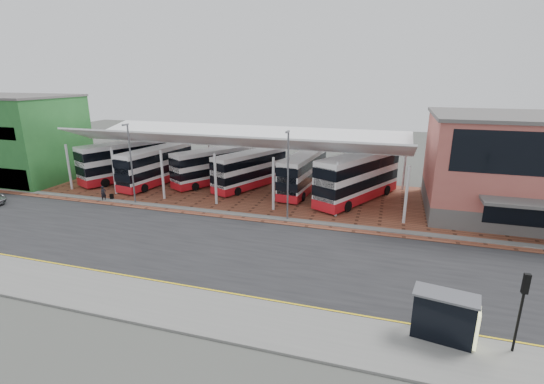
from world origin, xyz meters
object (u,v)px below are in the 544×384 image
at_px(bus_2, 212,167).
at_px(traffic_signal_west, 522,301).
at_px(bus_4, 303,173).
at_px(bus_3, 250,170).
at_px(terminal, 537,167).
at_px(pedestrian, 103,193).
at_px(bus_1, 156,166).
at_px(bus_shelter, 450,315).
at_px(bus_0, 127,161).
at_px(bus_5, 358,178).

height_order(bus_2, traffic_signal_west, bus_2).
bearing_deg(traffic_signal_west, bus_4, 120.46).
bearing_deg(bus_3, bus_2, -159.52).
relative_size(terminal, traffic_signal_west, 4.57).
distance_m(terminal, bus_3, 27.98).
bearing_deg(pedestrian, terminal, -54.35).
height_order(bus_1, traffic_signal_west, bus_1).
xyz_separation_m(terminal, bus_4, (-21.69, 1.41, -2.51)).
xyz_separation_m(terminal, bus_shelter, (-9.21, -21.82, -3.01)).
xyz_separation_m(terminal, bus_1, (-38.96, -0.60, -2.46)).
xyz_separation_m(bus_0, bus_3, (15.79, 1.07, -0.27)).
bearing_deg(bus_4, bus_5, -7.24).
height_order(bus_0, bus_3, bus_0).
bearing_deg(terminal, pedestrian, -168.94).
height_order(bus_2, bus_3, bus_3).
bearing_deg(bus_4, bus_shelter, -56.05).
relative_size(terminal, bus_shelter, 5.77).
bearing_deg(bus_1, traffic_signal_west, -23.23).
xyz_separation_m(bus_2, bus_5, (17.12, -1.54, 0.35)).
distance_m(bus_0, bus_4, 21.96).
bearing_deg(bus_5, bus_2, -158.28).
xyz_separation_m(terminal, bus_5, (-15.59, 0.01, -2.19)).
relative_size(bus_4, bus_shelter, 3.26).
xyz_separation_m(terminal, bus_2, (-32.71, 1.55, -2.54)).
bearing_deg(bus_0, bus_shelter, -8.35).
bearing_deg(bus_0, bus_1, 14.33).
xyz_separation_m(bus_1, bus_2, (6.26, 2.15, -0.09)).
height_order(bus_5, traffic_signal_west, bus_5).
bearing_deg(pedestrian, bus_2, -15.02).
distance_m(bus_0, bus_shelter, 40.87).
bearing_deg(traffic_signal_west, bus_1, 143.94).
height_order(bus_2, bus_4, bus_4).
relative_size(terminal, pedestrian, 11.72).
height_order(bus_4, bus_5, bus_5).
relative_size(terminal, bus_5, 1.57).
height_order(bus_3, bus_shelter, bus_3).
bearing_deg(bus_shelter, bus_4, 128.19).
distance_m(bus_4, pedestrian, 21.08).
height_order(bus_1, bus_5, bus_5).
relative_size(bus_0, traffic_signal_west, 2.85).
relative_size(bus_0, bus_3, 1.13).
xyz_separation_m(pedestrian, traffic_signal_west, (34.25, -13.67, 1.98)).
height_order(bus_3, traffic_signal_west, bus_3).
xyz_separation_m(bus_2, bus_shelter, (23.50, -23.36, -0.47)).
xyz_separation_m(terminal, bus_0, (-43.62, 0.22, -2.27)).
height_order(bus_5, pedestrian, bus_5).
xyz_separation_m(terminal, traffic_signal_west, (-6.30, -21.59, -1.84)).
xyz_separation_m(bus_5, bus_shelter, (6.38, -21.83, -0.83)).
xyz_separation_m(bus_0, traffic_signal_west, (37.32, -21.80, 0.43)).
bearing_deg(bus_4, pedestrian, -147.97).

